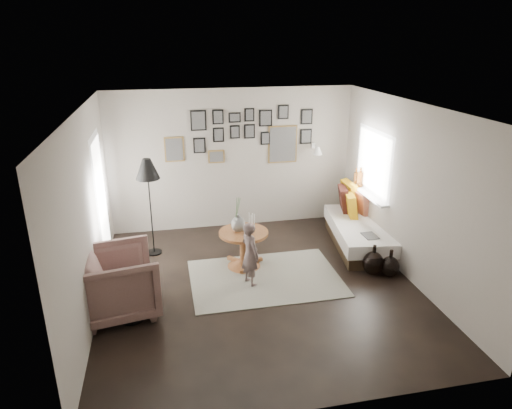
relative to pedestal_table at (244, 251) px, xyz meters
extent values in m
plane|color=black|center=(0.11, -0.66, -0.28)|extent=(4.80, 4.80, 0.00)
plane|color=gray|center=(0.11, 1.74, 1.02)|extent=(4.50, 0.00, 4.50)
plane|color=gray|center=(0.11, -3.06, 1.02)|extent=(4.50, 0.00, 4.50)
plane|color=gray|center=(-2.14, -0.66, 1.02)|extent=(0.00, 4.80, 4.80)
plane|color=gray|center=(2.36, -0.66, 1.02)|extent=(0.00, 4.80, 4.80)
plane|color=white|center=(0.11, -0.66, 2.32)|extent=(4.80, 4.80, 0.00)
plane|color=white|center=(-2.12, 0.54, 0.77)|extent=(0.00, 2.14, 2.14)
plane|color=white|center=(-2.12, 0.54, 0.77)|extent=(0.00, 1.88, 1.88)
plane|color=white|center=(-2.12, 0.54, 0.77)|extent=(0.00, 1.93, 1.93)
plane|color=white|center=(2.35, 0.54, 1.17)|extent=(0.00, 1.30, 1.30)
plane|color=white|center=(2.35, 0.54, 1.17)|extent=(0.00, 1.14, 1.14)
cube|color=white|center=(2.29, 0.54, 0.60)|extent=(0.15, 1.32, 0.04)
cylinder|color=#8C4C14|center=(2.29, 0.89, 0.76)|extent=(0.10, 0.10, 0.28)
cylinder|color=#8C4C14|center=(2.29, 1.06, 0.73)|extent=(0.08, 0.08, 0.22)
cube|color=olive|center=(-0.94, 1.72, 1.27)|extent=(0.35, 0.03, 0.45)
cube|color=black|center=(-0.94, 1.71, 1.27)|extent=(0.30, 0.01, 0.40)
cube|color=black|center=(-0.49, 1.72, 1.77)|extent=(0.28, 0.03, 0.36)
cube|color=black|center=(-0.49, 1.71, 1.77)|extent=(0.23, 0.01, 0.31)
cube|color=black|center=(-0.49, 1.72, 1.32)|extent=(0.22, 0.03, 0.28)
cube|color=black|center=(-0.49, 1.71, 1.32)|extent=(0.17, 0.01, 0.23)
cube|color=black|center=(-0.14, 1.72, 1.82)|extent=(0.20, 0.03, 0.26)
cube|color=black|center=(-0.14, 1.71, 1.82)|extent=(0.15, 0.01, 0.21)
cube|color=black|center=(-0.14, 1.72, 1.50)|extent=(0.20, 0.03, 0.26)
cube|color=black|center=(-0.14, 1.71, 1.50)|extent=(0.15, 0.01, 0.21)
cube|color=black|center=(0.16, 1.72, 1.80)|extent=(0.22, 0.03, 0.18)
cube|color=black|center=(0.16, 1.71, 1.80)|extent=(0.17, 0.01, 0.13)
cube|color=black|center=(0.16, 1.72, 1.54)|extent=(0.18, 0.03, 0.24)
cube|color=black|center=(0.16, 1.71, 1.54)|extent=(0.13, 0.01, 0.19)
cube|color=black|center=(0.43, 1.72, 1.84)|extent=(0.18, 0.03, 0.24)
cube|color=black|center=(0.43, 1.71, 1.84)|extent=(0.13, 0.01, 0.19)
cube|color=black|center=(0.43, 1.72, 1.54)|extent=(0.20, 0.03, 0.26)
cube|color=black|center=(0.43, 1.71, 1.54)|extent=(0.15, 0.01, 0.21)
cube|color=black|center=(0.73, 1.72, 1.77)|extent=(0.24, 0.03, 0.30)
cube|color=black|center=(0.73, 1.71, 1.77)|extent=(0.19, 0.01, 0.25)
cube|color=black|center=(0.73, 1.72, 1.40)|extent=(0.18, 0.03, 0.24)
cube|color=black|center=(0.73, 1.71, 1.40)|extent=(0.13, 0.01, 0.19)
cube|color=olive|center=(1.06, 1.72, 1.27)|extent=(0.55, 0.03, 0.70)
cube|color=black|center=(1.06, 1.71, 1.27)|extent=(0.50, 0.01, 0.65)
cube|color=black|center=(1.06, 1.72, 1.87)|extent=(0.20, 0.03, 0.26)
cube|color=black|center=(1.06, 1.71, 1.87)|extent=(0.15, 0.01, 0.21)
cube|color=black|center=(1.51, 1.72, 1.77)|extent=(0.22, 0.03, 0.28)
cube|color=black|center=(1.51, 1.71, 1.77)|extent=(0.17, 0.01, 0.23)
cube|color=black|center=(1.51, 1.72, 1.40)|extent=(0.22, 0.03, 0.28)
cube|color=black|center=(1.51, 1.71, 1.40)|extent=(0.17, 0.01, 0.23)
cube|color=olive|center=(-0.19, 1.72, 1.10)|extent=(0.30, 0.03, 0.24)
cube|color=black|center=(-0.19, 1.71, 1.10)|extent=(0.25, 0.01, 0.19)
cube|color=white|center=(1.66, 1.71, 1.22)|extent=(0.06, 0.04, 0.10)
cylinder|color=white|center=(1.66, 1.59, 1.24)|extent=(0.02, 0.24, 0.02)
cone|color=white|center=(1.66, 1.46, 1.18)|extent=(0.18, 0.18, 0.14)
cube|color=beige|center=(0.25, -0.44, -0.27)|extent=(2.24, 1.57, 0.01)
cone|color=brown|center=(0.00, 0.00, -0.23)|extent=(0.57, 0.57, 0.11)
cylinder|color=brown|center=(0.00, 0.00, 0.03)|extent=(0.12, 0.12, 0.44)
cylinder|color=brown|center=(0.00, 0.00, 0.30)|extent=(0.77, 0.77, 0.04)
ellipsoid|color=black|center=(-0.08, 0.02, 0.45)|extent=(0.22, 0.22, 0.24)
cylinder|color=black|center=(-0.08, 0.02, 0.59)|extent=(0.07, 0.07, 0.04)
cylinder|color=black|center=(0.11, 0.00, 0.34)|extent=(0.13, 0.13, 0.02)
cube|color=black|center=(2.08, 0.35, -0.18)|extent=(1.02, 1.91, 0.21)
cube|color=silver|center=(2.08, 0.35, 0.03)|extent=(1.09, 1.97, 0.23)
cube|color=#C5850B|center=(2.10, 1.09, 0.39)|extent=(0.22, 0.54, 0.53)
cube|color=black|center=(1.96, 1.00, 0.36)|extent=(0.32, 0.51, 0.47)
cube|color=maroon|center=(2.21, 0.85, 0.35)|extent=(0.28, 0.49, 0.46)
cube|color=#C5850B|center=(2.02, 0.71, 0.34)|extent=(0.29, 0.47, 0.44)
cube|color=black|center=(2.03, -0.20, 0.16)|extent=(0.22, 0.29, 0.02)
imported|color=brown|center=(-1.82, -0.92, 0.17)|extent=(1.13, 1.11, 0.89)
cube|color=white|center=(-1.79, -0.87, 0.20)|extent=(0.46, 0.47, 0.18)
cylinder|color=black|center=(-1.40, 0.78, -0.27)|extent=(0.26, 0.26, 0.03)
cylinder|color=black|center=(-1.40, 0.78, 0.45)|extent=(0.02, 0.02, 1.46)
cone|color=black|center=(-1.40, 0.78, 1.20)|extent=(0.38, 0.38, 0.33)
cube|color=black|center=(-1.67, -1.12, -0.11)|extent=(0.21, 0.20, 0.29)
cube|color=white|center=(-1.65, -1.14, -0.11)|extent=(0.22, 0.11, 0.28)
ellipsoid|color=black|center=(1.90, -0.65, -0.09)|extent=(0.32, 0.32, 0.37)
cylinder|color=black|center=(1.90, -0.65, 0.15)|extent=(0.05, 0.05, 0.11)
ellipsoid|color=black|center=(2.11, -0.77, -0.12)|extent=(0.29, 0.29, 0.33)
cylinder|color=black|center=(2.11, -0.77, 0.11)|extent=(0.05, 0.05, 0.11)
imported|color=brown|center=(0.00, -0.55, 0.21)|extent=(0.35, 0.42, 0.98)
camera|label=1|loc=(-1.13, -6.38, 3.17)|focal=32.00mm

